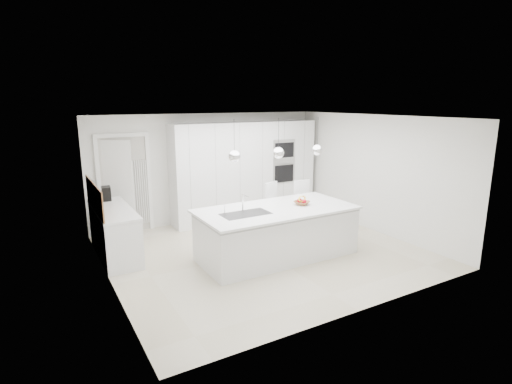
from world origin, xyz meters
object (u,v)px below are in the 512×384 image
fruit_bowl (302,203)px  bar_stool_right (305,208)px  bar_stool_left (275,211)px  espresso_machine (106,193)px  island_base (277,234)px

fruit_bowl → bar_stool_right: 1.09m
fruit_bowl → bar_stool_right: bar_stool_right is taller
bar_stool_left → espresso_machine: bearing=138.4°
espresso_machine → bar_stool_left: 3.34m
bar_stool_left → bar_stool_right: (0.69, -0.13, -0.00)m
island_base → bar_stool_right: (1.22, 0.79, 0.14)m
island_base → bar_stool_right: bearing=33.1°
island_base → espresso_machine: size_ratio=10.39×
island_base → fruit_bowl: 0.74m
espresso_machine → island_base: bearing=-35.2°
island_base → espresso_machine: espresso_machine is taller
espresso_machine → bar_stool_right: (3.75, -1.38, -0.47)m
fruit_bowl → bar_stool_right: (0.67, 0.78, -0.37)m
island_base → espresso_machine: bearing=139.3°
bar_stool_left → fruit_bowl: bearing=-108.0°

